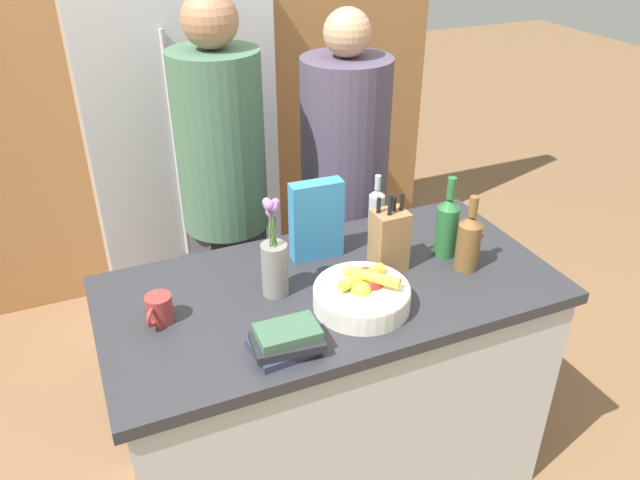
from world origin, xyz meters
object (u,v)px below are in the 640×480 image
object	(u,v)px
coffee_mug	(159,309)
person_in_blue	(344,181)
fruit_bowl	(363,293)
knife_block	(389,239)
flower_vase	(274,262)
bottle_wine	(447,225)
refrigerator	(177,145)
cereal_box	(316,220)
bottle_oil	(377,207)
book_stack	(286,340)
person_at_sink	(224,191)
bottle_vinegar	(469,241)

from	to	relation	value
coffee_mug	person_in_blue	world-z (taller)	person_in_blue
fruit_bowl	knife_block	distance (m)	0.25
flower_vase	bottle_wine	world-z (taller)	flower_vase
refrigerator	knife_block	size ratio (longest dim) A/B	6.64
cereal_box	bottle_wine	bearing A→B (deg)	-21.89
fruit_bowl	bottle_oil	size ratio (longest dim) A/B	1.42
book_stack	person_at_sink	xyz separation A→B (m)	(0.08, 0.91, 0.04)
knife_block	person_in_blue	world-z (taller)	person_in_blue
bottle_oil	person_at_sink	world-z (taller)	person_at_sink
knife_block	book_stack	world-z (taller)	knife_block
coffee_mug	bottle_oil	distance (m)	0.91
book_stack	bottle_wine	size ratio (longest dim) A/B	0.70
coffee_mug	person_at_sink	xyz separation A→B (m)	(0.38, 0.64, 0.03)
refrigerator	bottle_vinegar	bearing A→B (deg)	-64.73
flower_vase	person_at_sink	xyz separation A→B (m)	(0.02, 0.63, -0.04)
cereal_box	person_at_sink	size ratio (longest dim) A/B	0.16
fruit_bowl	bottle_vinegar	size ratio (longest dim) A/B	1.12
coffee_mug	book_stack	world-z (taller)	coffee_mug
fruit_bowl	coffee_mug	distance (m)	0.61
bottle_vinegar	coffee_mug	bearing A→B (deg)	173.68
knife_block	bottle_wine	bearing A→B (deg)	-1.07
book_stack	person_at_sink	bearing A→B (deg)	84.74
refrigerator	cereal_box	size ratio (longest dim) A/B	6.61
coffee_mug	flower_vase	bearing A→B (deg)	0.64
cereal_box	person_in_blue	xyz separation A→B (m)	(0.35, 0.50, -0.13)
fruit_bowl	person_at_sink	world-z (taller)	person_at_sink
bottle_vinegar	person_at_sink	size ratio (longest dim) A/B	0.16
knife_block	person_at_sink	world-z (taller)	person_at_sink
book_stack	person_at_sink	world-z (taller)	person_at_sink
knife_block	cereal_box	world-z (taller)	cereal_box
coffee_mug	bottle_wine	distance (m)	0.99
cereal_box	bottle_wine	distance (m)	0.45
fruit_bowl	book_stack	distance (m)	0.31
refrigerator	bottle_oil	distance (m)	1.18
cereal_box	coffee_mug	bearing A→B (deg)	-164.30
refrigerator	bottle_oil	bearing A→B (deg)	-63.18
knife_block	coffee_mug	distance (m)	0.77
knife_block	person_at_sink	xyz separation A→B (m)	(-0.39, 0.64, -0.03)
person_in_blue	flower_vase	bearing A→B (deg)	-138.09
bottle_wine	bottle_oil	bearing A→B (deg)	115.00
knife_block	book_stack	size ratio (longest dim) A/B	1.36
person_in_blue	book_stack	bearing A→B (deg)	-131.66
knife_block	bottle_wine	world-z (taller)	bottle_wine
bottle_oil	book_stack	bearing A→B (deg)	-136.33
refrigerator	fruit_bowl	xyz separation A→B (m)	(0.25, -1.48, 0.01)
bottle_wine	person_at_sink	world-z (taller)	person_at_sink
cereal_box	person_in_blue	bearing A→B (deg)	55.56
flower_vase	book_stack	world-z (taller)	flower_vase
refrigerator	flower_vase	size ratio (longest dim) A/B	5.53
book_stack	bottle_vinegar	xyz separation A→B (m)	(0.71, 0.16, 0.07)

